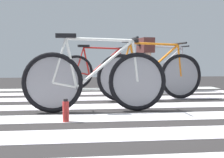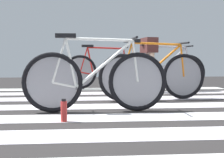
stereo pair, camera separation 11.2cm
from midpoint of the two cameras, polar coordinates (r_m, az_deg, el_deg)
name	(u,v)px [view 1 (the left image)]	position (r m, az deg, el deg)	size (l,w,h in m)	color
ground	(117,115)	(3.45, -0.05, -6.94)	(18.00, 14.00, 0.02)	#2B2828
crosswalk_markings	(115,111)	(3.65, -0.29, -6.14)	(5.47, 5.74, 0.00)	silver
bicycle_1_of_4	(96,80)	(3.57, -4.07, -0.19)	(1.74, 0.52, 0.93)	black
bicycle_2_of_4	(151,75)	(4.64, 6.83, 0.74)	(1.72, 0.54, 0.93)	black
bicycle_3_of_4	(160,72)	(5.82, 8.73, 1.35)	(1.72, 0.53, 0.93)	black
cyclist_3_of_4	(146,57)	(5.70, 5.89, 4.16)	(0.37, 0.44, 1.03)	beige
bicycle_4_of_4	(100,71)	(6.40, -2.90, 1.62)	(1.71, 0.56, 0.93)	black
water_bottle	(66,111)	(3.06, -9.89, -6.09)	(0.06, 0.06, 0.23)	red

